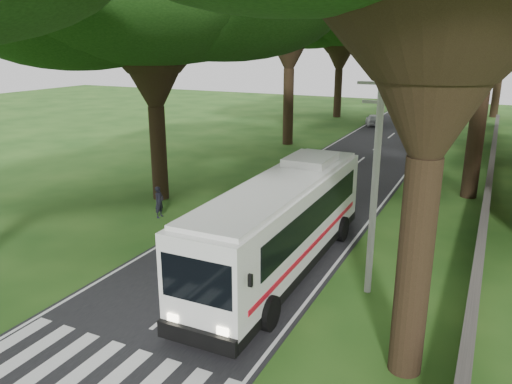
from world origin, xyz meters
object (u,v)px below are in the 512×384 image
object	(u,v)px
pedestrian	(159,202)
pole_mid	(442,110)
distant_car_c	(433,103)
pole_far	(464,87)
distant_car_a	(374,120)
distant_car_b	(402,111)
coach_bus	(283,222)
pole_near	(375,180)

from	to	relation	value
pedestrian	pole_mid	bearing A→B (deg)	-34.80
distant_car_c	pedestrian	distance (m)	53.06
pole_far	distant_car_a	bearing A→B (deg)	-162.68
distant_car_a	pedestrian	xyz separation A→B (m)	(-3.08, -34.08, 0.18)
pole_far	distant_car_a	distance (m)	9.58
pole_mid	distant_car_b	distance (m)	27.23
pole_mid	distant_car_b	size ratio (longest dim) A/B	2.16
pole_mid	pole_far	world-z (taller)	same
coach_bus	distant_car_a	distance (m)	37.32
pole_far	distant_car_c	bearing A→B (deg)	106.48
pole_near	pole_far	distance (m)	40.00
distant_car_c	pedestrian	xyz separation A→B (m)	(-6.88, -52.62, 0.16)
distant_car_a	distant_car_c	size ratio (longest dim) A/B	0.83
pole_near	distant_car_b	distance (m)	46.73
pole_near	distant_car_c	size ratio (longest dim) A/B	1.84
pole_near	distant_car_a	size ratio (longest dim) A/B	2.22
pole_near	distant_car_c	xyz separation A→B (m)	(-4.70, 55.88, -3.52)
pole_far	distant_car_b	world-z (taller)	pole_far
distant_car_a	pedestrian	distance (m)	34.22
pole_near	coach_bus	size ratio (longest dim) A/B	0.64
pole_mid	distant_car_b	world-z (taller)	pole_mid
pedestrian	pole_near	bearing A→B (deg)	-105.88
pole_mid	pedestrian	xyz separation A→B (m)	(-11.58, -16.73, -3.36)
coach_bus	pole_far	bearing A→B (deg)	84.61
distant_car_b	distant_car_a	bearing A→B (deg)	-104.25
coach_bus	distant_car_c	size ratio (longest dim) A/B	2.87
pole_near	coach_bus	bearing A→B (deg)	173.76
pole_near	coach_bus	distance (m)	4.17
pole_mid	distant_car_c	distance (m)	36.36
distant_car_a	distant_car_c	xyz separation A→B (m)	(3.80, 18.54, 0.02)
coach_bus	pedestrian	size ratio (longest dim) A/B	7.62
pole_mid	distant_car_a	size ratio (longest dim) A/B	2.22
pole_far	coach_bus	bearing A→B (deg)	-95.08
distant_car_b	pole_far	bearing A→B (deg)	-45.49
pole_far	distant_car_c	xyz separation A→B (m)	(-4.70, 15.88, -3.52)
pole_far	pole_near	bearing A→B (deg)	-90.00
pole_near	distant_car_c	bearing A→B (deg)	94.81
distant_car_b	distant_car_c	size ratio (longest dim) A/B	0.85
distant_car_b	pedestrian	distance (m)	43.03
pole_near	coach_bus	world-z (taller)	pole_near
distant_car_a	pedestrian	world-z (taller)	pedestrian
pole_mid	distant_car_c	size ratio (longest dim) A/B	1.84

